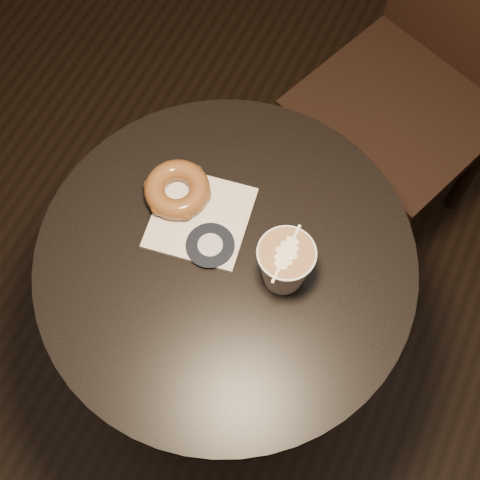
# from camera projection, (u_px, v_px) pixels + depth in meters

# --- Properties ---
(cafe_table) EXTENTS (0.70, 0.70, 0.75)m
(cafe_table) POSITION_uv_depth(u_px,v_px,m) (227.00, 295.00, 1.39)
(cafe_table) COLOR black
(cafe_table) RESTS_ON ground
(chair) EXTENTS (0.57, 0.57, 1.11)m
(chair) POSITION_uv_depth(u_px,v_px,m) (440.00, 54.00, 1.57)
(chair) COLOR black
(chair) RESTS_ON ground
(pastry_bag) EXTENTS (0.20, 0.20, 0.01)m
(pastry_bag) POSITION_uv_depth(u_px,v_px,m) (200.00, 218.00, 1.24)
(pastry_bag) COLOR silver
(pastry_bag) RESTS_ON cafe_table
(doughnut) EXTENTS (0.12, 0.12, 0.04)m
(doughnut) POSITION_uv_depth(u_px,v_px,m) (177.00, 189.00, 1.24)
(doughnut) COLOR brown
(doughnut) RESTS_ON pastry_bag
(latte_cup) EXTENTS (0.10, 0.10, 0.11)m
(latte_cup) POSITION_uv_depth(u_px,v_px,m) (285.00, 265.00, 1.15)
(latte_cup) COLOR white
(latte_cup) RESTS_ON cafe_table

